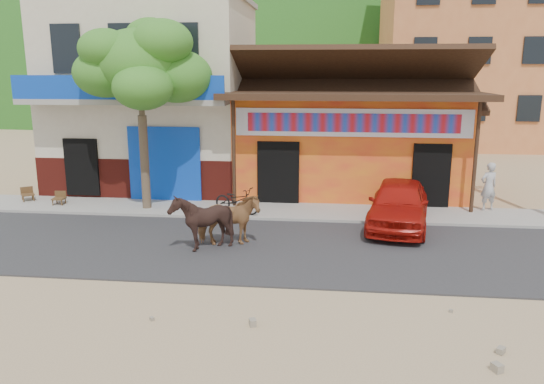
{
  "coord_description": "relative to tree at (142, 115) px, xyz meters",
  "views": [
    {
      "loc": [
        1.32,
        -10.41,
        4.53
      ],
      "look_at": [
        -0.17,
        3.0,
        1.4
      ],
      "focal_mm": 35.0,
      "sensor_mm": 36.0,
      "label": 1
    }
  ],
  "objects": [
    {
      "name": "ground",
      "position": [
        4.6,
        -5.8,
        -3.12
      ],
      "size": [
        120.0,
        120.0,
        0.0
      ],
      "primitive_type": "plane",
      "color": "#9E825B",
      "rests_on": "ground"
    },
    {
      "name": "road",
      "position": [
        4.6,
        -3.3,
        -3.1
      ],
      "size": [
        60.0,
        5.0,
        0.04
      ],
      "primitive_type": "cube",
      "color": "#28282B",
      "rests_on": "ground"
    },
    {
      "name": "sidewalk",
      "position": [
        4.6,
        0.2,
        -3.06
      ],
      "size": [
        60.0,
        2.0,
        0.12
      ],
      "primitive_type": "cube",
      "color": "gray",
      "rests_on": "ground"
    },
    {
      "name": "dance_club",
      "position": [
        6.6,
        4.2,
        -1.32
      ],
      "size": [
        8.0,
        6.0,
        3.6
      ],
      "primitive_type": "cube",
      "color": "orange",
      "rests_on": "ground"
    },
    {
      "name": "cafe_building",
      "position": [
        -0.9,
        4.2,
        0.38
      ],
      "size": [
        7.0,
        6.0,
        7.0
      ],
      "primitive_type": "cube",
      "color": "beige",
      "rests_on": "ground"
    },
    {
      "name": "apartment_front",
      "position": [
        13.6,
        18.2,
        2.88
      ],
      "size": [
        9.0,
        9.0,
        12.0
      ],
      "primitive_type": "cube",
      "color": "#CC723F",
      "rests_on": "ground"
    },
    {
      "name": "hillside",
      "position": [
        4.6,
        64.2,
        8.88
      ],
      "size": [
        100.0,
        40.0,
        24.0
      ],
      "primitive_type": "ellipsoid",
      "color": "#194C14",
      "rests_on": "ground"
    },
    {
      "name": "tree",
      "position": [
        0.0,
        0.0,
        0.0
      ],
      "size": [
        3.0,
        3.0,
        6.0
      ],
      "primitive_type": null,
      "color": "#2D721E",
      "rests_on": "sidewalk"
    },
    {
      "name": "cow_tan",
      "position": [
        3.34,
        -3.19,
        -2.4
      ],
      "size": [
        1.73,
        1.05,
        1.36
      ],
      "primitive_type": "imported",
      "rotation": [
        0.0,
        0.0,
        1.78
      ],
      "color": "#9B6A3E",
      "rests_on": "road"
    },
    {
      "name": "cow_dark",
      "position": [
        2.73,
        -3.63,
        -2.34
      ],
      "size": [
        1.52,
        1.4,
        1.48
      ],
      "primitive_type": "imported",
      "rotation": [
        0.0,
        0.0,
        -1.73
      ],
      "color": "black",
      "rests_on": "road"
    },
    {
      "name": "red_car",
      "position": [
        7.93,
        -1.0,
        -2.39
      ],
      "size": [
        2.32,
        4.28,
        1.38
      ],
      "primitive_type": "imported",
      "rotation": [
        0.0,
        0.0,
        -0.18
      ],
      "color": "#AA130C",
      "rests_on": "road"
    },
    {
      "name": "scooter",
      "position": [
        3.04,
        -0.34,
        -2.59
      ],
      "size": [
        1.65,
        1.1,
        0.82
      ],
      "primitive_type": "imported",
      "rotation": [
        0.0,
        0.0,
        1.18
      ],
      "color": "black",
      "rests_on": "sidewalk"
    },
    {
      "name": "pedestrian",
      "position": [
        10.96,
        0.9,
        -2.22
      ],
      "size": [
        0.66,
        0.54,
        1.55
      ],
      "primitive_type": "imported",
      "rotation": [
        0.0,
        0.0,
        3.49
      ],
      "color": "#BBBBBB",
      "rests_on": "sidewalk"
    },
    {
      "name": "cafe_chair_left",
      "position": [
        -3.06,
        0.07,
        -2.6
      ],
      "size": [
        0.4,
        0.4,
        0.8
      ],
      "primitive_type": null,
      "rotation": [
        0.0,
        0.0,
        0.07
      ],
      "color": "#462C17",
      "rests_on": "sidewalk"
    },
    {
      "name": "cafe_chair_right",
      "position": [
        -4.4,
        0.47,
        -2.57
      ],
      "size": [
        0.56,
        0.56,
        0.86
      ],
      "primitive_type": null,
      "rotation": [
        0.0,
        0.0,
        0.65
      ],
      "color": "#493318",
      "rests_on": "sidewalk"
    }
  ]
}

